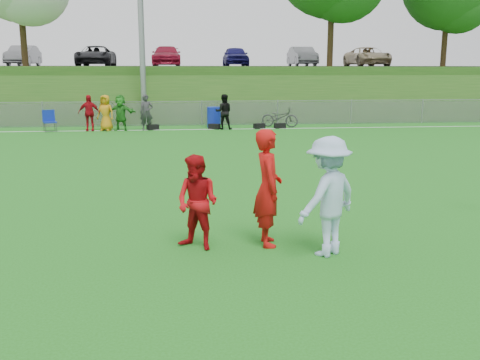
{
  "coord_description": "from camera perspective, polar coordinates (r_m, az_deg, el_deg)",
  "views": [
    {
      "loc": [
        -1.12,
        -7.95,
        2.83
      ],
      "look_at": [
        -0.18,
        0.5,
        1.08
      ],
      "focal_mm": 40.0,
      "sensor_mm": 36.0,
      "label": 1
    }
  ],
  "objects": [
    {
      "name": "ground",
      "position": [
        8.51,
        1.57,
        -7.78
      ],
      "size": [
        120.0,
        120.0,
        0.0
      ],
      "primitive_type": "plane",
      "color": "#1E6515",
      "rests_on": "ground"
    },
    {
      "name": "sideline_far",
      "position": [
        26.13,
        -3.9,
        5.41
      ],
      "size": [
        60.0,
        0.1,
        0.01
      ],
      "primitive_type": "cube",
      "color": "white",
      "rests_on": "ground"
    },
    {
      "name": "fence",
      "position": [
        28.06,
        -4.1,
        7.15
      ],
      "size": [
        58.0,
        0.06,
        1.3
      ],
      "color": "gray",
      "rests_on": "ground"
    },
    {
      "name": "berm",
      "position": [
        38.99,
        -4.79,
        9.65
      ],
      "size": [
        120.0,
        18.0,
        3.0
      ],
      "primitive_type": "cube",
      "color": "#205116",
      "rests_on": "ground"
    },
    {
      "name": "parking_lot",
      "position": [
        40.97,
        -4.92,
        11.91
      ],
      "size": [
        120.0,
        12.0,
        0.1
      ],
      "primitive_type": "cube",
      "color": "black",
      "rests_on": "berm"
    },
    {
      "name": "car_row",
      "position": [
        39.96,
        -6.61,
        12.98
      ],
      "size": [
        32.04,
        5.18,
        1.44
      ],
      "color": "silver",
      "rests_on": "parking_lot"
    },
    {
      "name": "spectator_row",
      "position": [
        26.1,
        -10.82,
        7.08
      ],
      "size": [
        7.34,
        0.83,
        1.69
      ],
      "color": "#A90B16",
      "rests_on": "ground"
    },
    {
      "name": "gear_bags",
      "position": [
        26.29,
        -1.39,
        5.74
      ],
      "size": [
        6.83,
        0.53,
        0.26
      ],
      "color": "black",
      "rests_on": "ground"
    },
    {
      "name": "player_red_left",
      "position": [
        8.68,
        3.0,
        -0.84
      ],
      "size": [
        0.46,
        0.7,
        1.91
      ],
      "primitive_type": "imported",
      "rotation": [
        0.0,
        0.0,
        1.57
      ],
      "color": "#BA0E0C",
      "rests_on": "ground"
    },
    {
      "name": "player_red_center",
      "position": [
        8.53,
        -4.57,
        -2.41
      ],
      "size": [
        0.94,
        0.91,
        1.53
      ],
      "primitive_type": "imported",
      "rotation": [
        0.0,
        0.0,
        -0.63
      ],
      "color": "#B50C12",
      "rests_on": "ground"
    },
    {
      "name": "player_blue",
      "position": [
        8.31,
        9.36,
        -1.75
      ],
      "size": [
        1.37,
        1.26,
        1.86
      ],
      "primitive_type": "imported",
      "rotation": [
        0.0,
        0.0,
        3.77
      ],
      "color": "#ABC6ED",
      "rests_on": "ground"
    },
    {
      "name": "recycling_bin",
      "position": [
        27.1,
        -2.81,
        6.71
      ],
      "size": [
        0.78,
        0.78,
        1.02
      ],
      "primitive_type": "cylinder",
      "rotation": [
        0.0,
        0.0,
        -0.17
      ],
      "color": "#0F23AA",
      "rests_on": "ground"
    },
    {
      "name": "camp_chair",
      "position": [
        26.65,
        -19.61,
        5.51
      ],
      "size": [
        0.73,
        0.74,
        1.01
      ],
      "rotation": [
        0.0,
        0.0,
        0.37
      ],
      "color": "#0D2396",
      "rests_on": "ground"
    },
    {
      "name": "bicycle",
      "position": [
        27.28,
        4.27,
        6.69
      ],
      "size": [
        1.98,
        1.35,
        0.98
      ],
      "primitive_type": "imported",
      "rotation": [
        0.0,
        0.0,
        1.16
      ],
      "color": "#2D2D30",
      "rests_on": "ground"
    }
  ]
}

